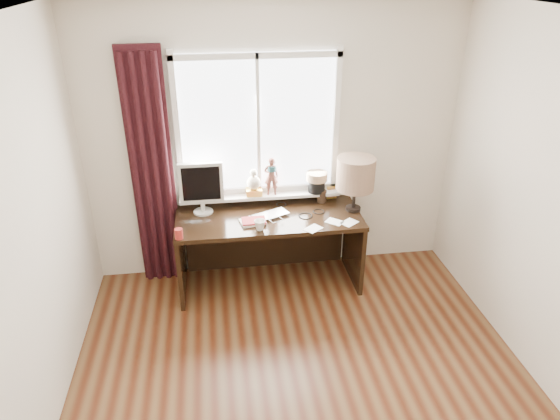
{
  "coord_description": "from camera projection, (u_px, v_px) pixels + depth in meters",
  "views": [
    {
      "loc": [
        -0.56,
        -2.4,
        2.88
      ],
      "look_at": [
        -0.05,
        1.25,
        1.0
      ],
      "focal_mm": 32.0,
      "sensor_mm": 36.0,
      "label": 1
    }
  ],
  "objects": [
    {
      "name": "desk",
      "position": [
        268.0,
        234.0,
        4.78
      ],
      "size": [
        1.7,
        0.7,
        0.75
      ],
      "color": "black",
      "rests_on": "floor"
    },
    {
      "name": "notebook_stack",
      "position": [
        253.0,
        221.0,
        4.46
      ],
      "size": [
        0.25,
        0.2,
        0.03
      ],
      "color": "beige",
      "rests_on": "desk"
    },
    {
      "name": "monitor",
      "position": [
        201.0,
        185.0,
        4.52
      ],
      "size": [
        0.4,
        0.18,
        0.49
      ],
      "color": "beige",
      "rests_on": "desk"
    },
    {
      "name": "window",
      "position": [
        261.0,
        147.0,
        4.6
      ],
      "size": [
        1.52,
        0.22,
        1.4
      ],
      "color": "white",
      "rests_on": "ground"
    },
    {
      "name": "ceiling",
      "position": [
        328.0,
        23.0,
        2.31
      ],
      "size": [
        3.5,
        4.0,
        0.0
      ],
      "primitive_type": "cube",
      "color": "white",
      "rests_on": "wall_back"
    },
    {
      "name": "desk_cables",
      "position": [
        303.0,
        212.0,
        4.65
      ],
      "size": [
        0.45,
        0.41,
        0.01
      ],
      "color": "black",
      "rests_on": "desk"
    },
    {
      "name": "wall_back",
      "position": [
        274.0,
        145.0,
        4.67
      ],
      "size": [
        3.5,
        0.0,
        2.6
      ],
      "primitive_type": "cube",
      "rotation": [
        1.57,
        0.0,
        0.0
      ],
      "color": "beige",
      "rests_on": "ground"
    },
    {
      "name": "wall_left",
      "position": [
        0.0,
        284.0,
        2.69
      ],
      "size": [
        0.0,
        4.0,
        2.6
      ],
      "primitive_type": "cube",
      "rotation": [
        1.57,
        0.0,
        1.57
      ],
      "color": "beige",
      "rests_on": "ground"
    },
    {
      "name": "brush_holder",
      "position": [
        322.0,
        196.0,
        4.82
      ],
      "size": [
        0.09,
        0.09,
        0.25
      ],
      "color": "black",
      "rests_on": "desk"
    },
    {
      "name": "icon_frame",
      "position": [
        332.0,
        192.0,
        4.88
      ],
      "size": [
        0.1,
        0.03,
        0.13
      ],
      "color": "gold",
      "rests_on": "desk"
    },
    {
      "name": "table_lamp",
      "position": [
        356.0,
        174.0,
        4.53
      ],
      "size": [
        0.35,
        0.35,
        0.52
      ],
      "color": "black",
      "rests_on": "desk"
    },
    {
      "name": "loose_papers",
      "position": [
        332.0,
        224.0,
        4.44
      ],
      "size": [
        0.53,
        0.28,
        0.0
      ],
      "color": "white",
      "rests_on": "desk"
    },
    {
      "name": "floor",
      "position": [
        312.0,
        416.0,
        3.49
      ],
      "size": [
        3.5,
        4.0,
        0.0
      ],
      "primitive_type": "cube",
      "color": "brown",
      "rests_on": "ground"
    },
    {
      "name": "laptop",
      "position": [
        269.0,
        215.0,
        4.56
      ],
      "size": [
        0.42,
        0.36,
        0.03
      ],
      "primitive_type": "imported",
      "rotation": [
        0.0,
        0.0,
        0.42
      ],
      "color": "silver",
      "rests_on": "desk"
    },
    {
      "name": "curtain",
      "position": [
        152.0,
        174.0,
        4.53
      ],
      "size": [
        0.38,
        0.09,
        2.25
      ],
      "color": "black",
      "rests_on": "floor"
    },
    {
      "name": "mug",
      "position": [
        260.0,
        225.0,
        4.33
      ],
      "size": [
        0.12,
        0.12,
        0.1
      ],
      "primitive_type": "imported",
      "rotation": [
        0.0,
        0.0,
        0.34
      ],
      "color": "white",
      "rests_on": "desk"
    },
    {
      "name": "red_cup",
      "position": [
        179.0,
        234.0,
        4.2
      ],
      "size": [
        0.07,
        0.07,
        0.09
      ],
      "primitive_type": "cylinder",
      "color": "maroon",
      "rests_on": "desk"
    }
  ]
}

